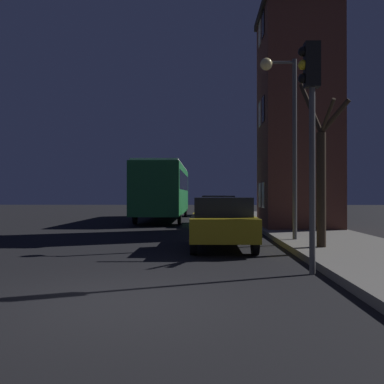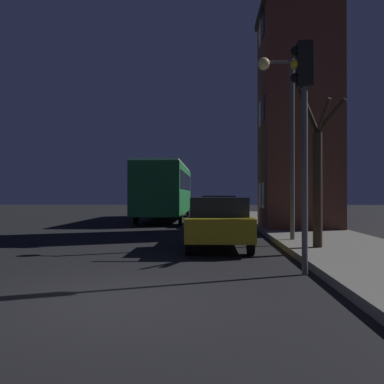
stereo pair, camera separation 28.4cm
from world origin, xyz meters
TOP-DOWN VIEW (x-y plane):
  - ground_plane at (0.00, 0.00)m, footprint 120.00×120.00m
  - brick_building at (5.39, 12.78)m, footprint 3.40×3.87m
  - streetlamp at (3.80, 7.35)m, footprint 1.17×0.39m
  - traffic_light at (3.37, 2.24)m, footprint 0.43×0.24m
  - bare_tree at (4.42, 5.35)m, footprint 1.17×1.46m
  - bus at (-1.29, 20.27)m, footprint 2.59×11.49m
  - car_near_lane at (1.77, 6.27)m, footprint 1.80×4.18m
  - car_mid_lane at (1.93, 15.87)m, footprint 1.83×4.77m
  - car_far_lane at (1.96, 26.05)m, footprint 1.84×4.14m

SIDE VIEW (x-z plane):
  - ground_plane at x=0.00m, z-range 0.00..0.00m
  - car_mid_lane at x=1.93m, z-range 0.02..1.56m
  - car_near_lane at x=1.77m, z-range 0.05..1.56m
  - car_far_lane at x=1.96m, z-range 0.05..1.58m
  - bus at x=-1.29m, z-range 0.34..3.74m
  - bare_tree at x=4.42m, z-range -0.12..4.47m
  - traffic_light at x=3.37m, z-range 0.99..5.63m
  - streetlamp at x=3.80m, z-range 1.18..6.97m
  - brick_building at x=5.39m, z-range 0.19..9.92m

